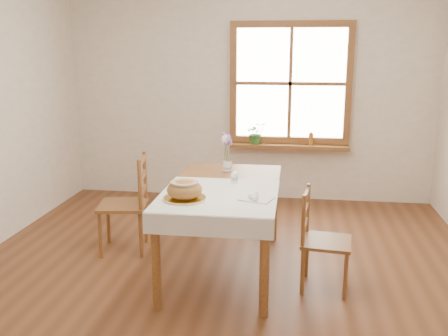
# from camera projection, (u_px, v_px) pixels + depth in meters

# --- Properties ---
(ground) EXTENTS (5.00, 5.00, 0.00)m
(ground) POSITION_uv_depth(u_px,v_px,m) (219.00, 284.00, 4.04)
(ground) COLOR brown
(ground) RESTS_ON ground
(room_walls) EXTENTS (4.60, 5.10, 2.65)m
(room_walls) POSITION_uv_depth(u_px,v_px,m) (218.00, 70.00, 3.64)
(room_walls) COLOR white
(room_walls) RESTS_ON ground
(window) EXTENTS (1.46, 0.08, 1.46)m
(window) POSITION_uv_depth(u_px,v_px,m) (290.00, 84.00, 6.01)
(window) COLOR #98602F
(window) RESTS_ON ground
(window_sill) EXTENTS (1.46, 0.20, 0.05)m
(window_sill) POSITION_uv_depth(u_px,v_px,m) (288.00, 146.00, 6.12)
(window_sill) COLOR #98602F
(window_sill) RESTS_ON ground
(dining_table) EXTENTS (0.90, 1.60, 0.75)m
(dining_table) POSITION_uv_depth(u_px,v_px,m) (224.00, 195.00, 4.18)
(dining_table) COLOR #98602F
(dining_table) RESTS_ON ground
(table_linen) EXTENTS (0.91, 0.99, 0.01)m
(table_linen) POSITION_uv_depth(u_px,v_px,m) (218.00, 195.00, 3.86)
(table_linen) COLOR white
(table_linen) RESTS_ON dining_table
(chair_left) EXTENTS (0.51, 0.50, 0.91)m
(chair_left) POSITION_uv_depth(u_px,v_px,m) (123.00, 204.00, 4.64)
(chair_left) COLOR #98602F
(chair_left) RESTS_ON ground
(chair_right) EXTENTS (0.44, 0.42, 0.81)m
(chair_right) POSITION_uv_depth(u_px,v_px,m) (326.00, 240.00, 3.89)
(chair_right) COLOR #98602F
(chair_right) RESTS_ON ground
(bread_plate) EXTENTS (0.33, 0.33, 0.02)m
(bread_plate) POSITION_uv_depth(u_px,v_px,m) (185.00, 198.00, 3.73)
(bread_plate) COLOR white
(bread_plate) RESTS_ON table_linen
(bread_loaf) EXTENTS (0.27, 0.27, 0.15)m
(bread_loaf) POSITION_uv_depth(u_px,v_px,m) (184.00, 188.00, 3.72)
(bread_loaf) COLOR #B3833F
(bread_loaf) RESTS_ON bread_plate
(egg_napkin) EXTENTS (0.28, 0.26, 0.01)m
(egg_napkin) POSITION_uv_depth(u_px,v_px,m) (257.00, 198.00, 3.75)
(egg_napkin) COLOR white
(egg_napkin) RESTS_ON table_linen
(eggs) EXTENTS (0.22, 0.21, 0.04)m
(eggs) POSITION_uv_depth(u_px,v_px,m) (257.00, 195.00, 3.74)
(eggs) COLOR white
(eggs) RESTS_ON egg_napkin
(salt_shaker) EXTENTS (0.06, 0.06, 0.09)m
(salt_shaker) POSITION_uv_depth(u_px,v_px,m) (235.00, 176.00, 4.23)
(salt_shaker) COLOR white
(salt_shaker) RESTS_ON table_linen
(pepper_shaker) EXTENTS (0.05, 0.05, 0.10)m
(pepper_shaker) POSITION_uv_depth(u_px,v_px,m) (234.00, 178.00, 4.17)
(pepper_shaker) COLOR white
(pepper_shaker) RESTS_ON table_linen
(flower_vase) EXTENTS (0.09, 0.09, 0.09)m
(flower_vase) POSITION_uv_depth(u_px,v_px,m) (227.00, 167.00, 4.62)
(flower_vase) COLOR white
(flower_vase) RESTS_ON dining_table
(lavender_bouquet) EXTENTS (0.14, 0.14, 0.26)m
(lavender_bouquet) POSITION_uv_depth(u_px,v_px,m) (227.00, 148.00, 4.58)
(lavender_bouquet) COLOR #8262AD
(lavender_bouquet) RESTS_ON flower_vase
(potted_plant) EXTENTS (0.30, 0.32, 0.21)m
(potted_plant) POSITION_uv_depth(u_px,v_px,m) (256.00, 135.00, 6.15)
(potted_plant) COLOR #336E2C
(potted_plant) RESTS_ON window_sill
(amber_bottle) EXTENTS (0.07, 0.07, 0.16)m
(amber_bottle) POSITION_uv_depth(u_px,v_px,m) (311.00, 139.00, 6.06)
(amber_bottle) COLOR #9F5D1D
(amber_bottle) RESTS_ON window_sill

